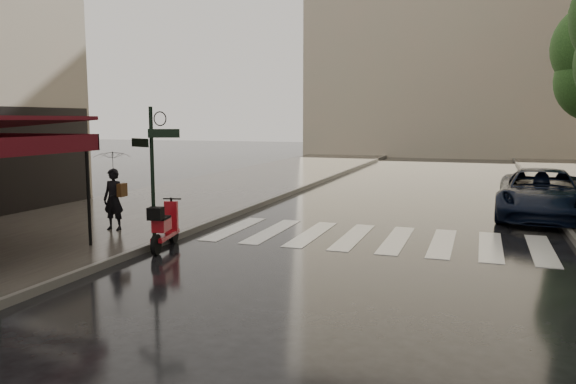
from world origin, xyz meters
The scene contains 10 objects.
ground centered at (0.00, 0.00, 0.00)m, with size 120.00×120.00×0.00m, color black.
sidewalk_near centered at (-4.50, 12.00, 0.06)m, with size 6.00×60.00×0.12m, color #38332D.
curb_near centered at (-1.45, 12.00, 0.07)m, with size 0.12×60.00×0.16m, color #595651.
curb_far centered at (7.45, 12.00, 0.07)m, with size 0.12×60.00×0.16m, color #595651.
crosswalk centered at (2.98, 6.00, 0.01)m, with size 7.85×3.20×0.01m.
signpost centered at (-1.19, 3.00, 1.83)m, with size 1.17×0.29×3.10m.
backdrop_building centered at (3.00, 38.00, 10.00)m, with size 22.00×6.00×20.00m, color #BFAA92.
pedestrian_with_umbrella centered at (-3.21, 4.38, 1.70)m, with size 0.92×0.94×2.37m.
scooter centered at (-1.18, 3.37, 0.49)m, with size 0.62×1.59×1.06m.
parked_car centered at (7.00, 10.37, 0.71)m, with size 2.35×5.10×1.42m, color black.
Camera 1 is at (5.32, -7.15, 2.84)m, focal length 35.00 mm.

